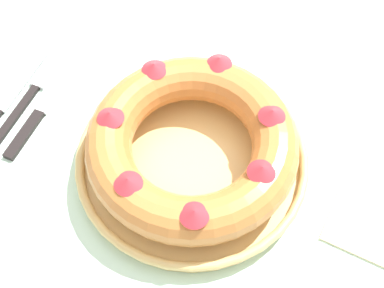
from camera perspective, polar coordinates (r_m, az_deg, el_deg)
dining_table at (r=0.82m, az=-1.65°, el=-6.17°), size 1.16×1.28×0.76m
serving_dish at (r=0.73m, az=-0.00°, el=-1.83°), size 0.32×0.32×0.03m
bundt_cake at (r=0.69m, az=-0.00°, el=0.04°), size 0.28×0.28×0.07m
fork at (r=0.84m, az=-17.36°, el=4.31°), size 0.02×0.22×0.01m
cake_knife at (r=0.82m, az=-16.03°, el=3.09°), size 0.02×0.19×0.01m
napkin at (r=0.74m, az=19.53°, el=-8.66°), size 0.14×0.10×0.00m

